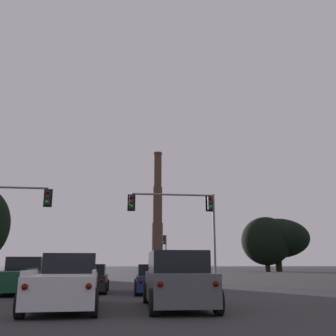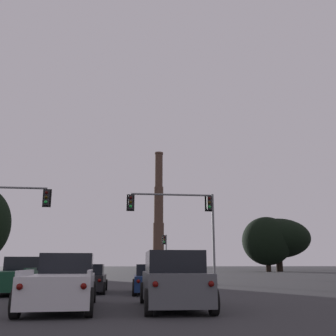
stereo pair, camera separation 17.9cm
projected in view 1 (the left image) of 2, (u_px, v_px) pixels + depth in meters
The scene contains 10 objects.
pickup_truck_left_lane_front at pixel (20, 277), 20.03m from camera, with size 2.18×5.51×1.82m.
hatchback_center_lane_front at pixel (90, 279), 20.40m from camera, with size 1.94×4.12×1.44m.
suv_right_lane_second at pixel (177, 280), 13.23m from camera, with size 2.22×4.95×1.86m.
sedan_right_lane_front at pixel (154, 280), 20.13m from camera, with size 2.17×4.77×1.43m.
pickup_truck_center_lane_second at pixel (67, 283), 13.26m from camera, with size 2.36×5.56×1.82m.
traffic_light_overhead_right at pixel (186, 214), 29.27m from camera, with size 6.68×0.50×6.61m.
traffic_light_far_right at pixel (165, 248), 53.85m from camera, with size 0.78×0.50×5.40m.
smokestack at pixel (157, 221), 160.84m from camera, with size 7.13×7.13×47.86m.
treeline_far_right at pixel (277, 238), 80.77m from camera, with size 13.24×11.92×10.65m.
treeline_far_left at pixel (266, 241), 78.65m from camera, with size 9.97×8.97×10.77m.
Camera 1 is at (1.37, -1.25, 1.42)m, focal length 42.00 mm.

